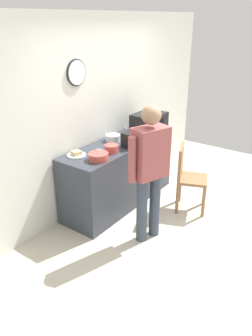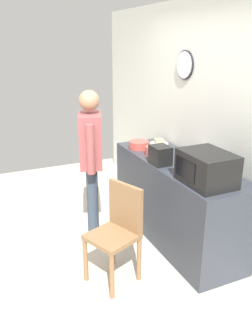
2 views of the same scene
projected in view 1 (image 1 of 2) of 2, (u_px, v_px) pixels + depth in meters
ground_plane at (196, 227)px, 4.42m from camera, size 6.00×6.00×0.00m
back_wall at (99, 112)px, 4.74m from camera, size 5.40×0.13×2.60m
kitchen_counter at (119, 173)px, 4.85m from camera, size 1.90×0.62×0.92m
microwave at (149, 123)px, 5.01m from camera, size 0.50×0.39×0.30m
sandwich_plate at (76, 154)px, 4.23m from camera, size 0.24×0.24×0.07m
salad_bowl at (111, 149)px, 4.34m from camera, size 0.18×0.18×0.10m
cereal_bowl at (113, 138)px, 4.73m from camera, size 0.21×0.21×0.09m
mixing_bowl at (99, 157)px, 4.10m from camera, size 0.24×0.24×0.09m
toaster at (131, 140)px, 4.50m from camera, size 0.22×0.18×0.20m
fork_utensil at (102, 150)px, 4.41m from camera, size 0.04×0.17×0.01m
spoon_utensil at (130, 129)px, 5.26m from camera, size 0.08×0.17×0.01m
person_standing at (150, 165)px, 3.84m from camera, size 0.56×0.36×1.68m
wooden_chair at (187, 175)px, 4.66m from camera, size 0.52×0.52×0.94m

